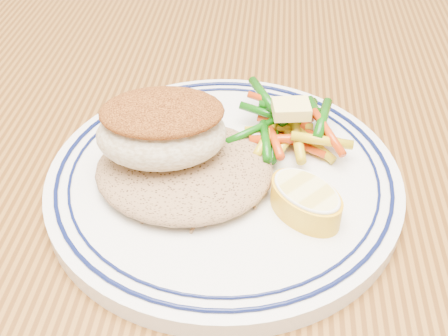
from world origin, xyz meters
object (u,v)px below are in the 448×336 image
at_px(dining_table, 249,286).
at_px(vegetable_pile, 291,128).
at_px(lemon_wedge, 306,200).
at_px(rice_pilaf, 184,166).
at_px(fish_fillet, 162,129).
at_px(plate, 224,179).

height_order(dining_table, vegetable_pile, vegetable_pile).
bearing_deg(dining_table, lemon_wedge, -29.07).
bearing_deg(rice_pilaf, fish_fillet, 163.07).
relative_size(plate, rice_pilaf, 2.03).
relative_size(fish_fillet, vegetable_pile, 1.01).
bearing_deg(plate, dining_table, -35.14).
bearing_deg(rice_pilaf, vegetable_pile, 34.37).
xyz_separation_m(dining_table, lemon_wedge, (0.04, -0.02, 0.12)).
height_order(rice_pilaf, fish_fillet, fish_fillet).
bearing_deg(vegetable_pile, fish_fillet, -152.46).
bearing_deg(plate, lemon_wedge, -31.53).
xyz_separation_m(dining_table, plate, (-0.02, 0.02, 0.11)).
xyz_separation_m(fish_fillet, vegetable_pile, (0.09, 0.05, -0.03)).
bearing_deg(fish_fillet, vegetable_pile, 27.54).
height_order(rice_pilaf, vegetable_pile, vegetable_pile).
bearing_deg(rice_pilaf, dining_table, -7.98).
height_order(dining_table, plate, plate).
height_order(fish_fillet, lemon_wedge, fish_fillet).
relative_size(rice_pilaf, vegetable_pile, 1.31).
relative_size(dining_table, lemon_wedge, 20.36).
relative_size(dining_table, rice_pilaf, 11.58).
relative_size(vegetable_pile, lemon_wedge, 1.35).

